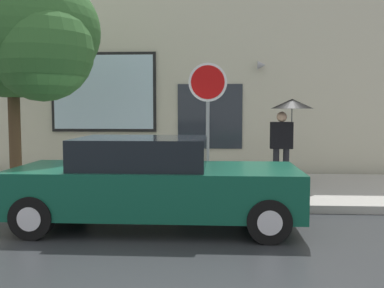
# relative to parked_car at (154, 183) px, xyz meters

# --- Properties ---
(ground_plane) EXTENTS (60.00, 60.00, 0.00)m
(ground_plane) POSITION_rel_parked_car_xyz_m (-0.91, -0.00, -0.71)
(ground_plane) COLOR #282B2D
(sidewalk) EXTENTS (20.00, 4.00, 0.15)m
(sidewalk) POSITION_rel_parked_car_xyz_m (-0.91, 3.00, -0.64)
(sidewalk) COLOR #A3A099
(sidewalk) RESTS_ON ground
(building_facade) EXTENTS (20.00, 0.67, 7.00)m
(building_facade) POSITION_rel_parked_car_xyz_m (-0.92, 5.50, 2.77)
(building_facade) COLOR beige
(building_facade) RESTS_ON ground
(parked_car) EXTENTS (4.53, 1.87, 1.44)m
(parked_car) POSITION_rel_parked_car_xyz_m (0.00, 0.00, 0.00)
(parked_car) COLOR #0F4C38
(parked_car) RESTS_ON ground
(pedestrian_with_umbrella) EXTENTS (0.95, 0.95, 1.98)m
(pedestrian_with_umbrella) POSITION_rel_parked_car_xyz_m (2.62, 3.03, 0.99)
(pedestrian_with_umbrella) COLOR black
(pedestrian_with_umbrella) RESTS_ON sidewalk
(street_tree) EXTENTS (3.54, 3.01, 4.63)m
(street_tree) POSITION_rel_parked_car_xyz_m (-2.93, 1.60, 2.65)
(street_tree) COLOR #4C3823
(street_tree) RESTS_ON sidewalk
(stop_sign) EXTENTS (0.76, 0.10, 2.66)m
(stop_sign) POSITION_rel_parked_car_xyz_m (0.83, 1.70, 1.31)
(stop_sign) COLOR gray
(stop_sign) RESTS_ON sidewalk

